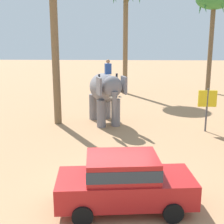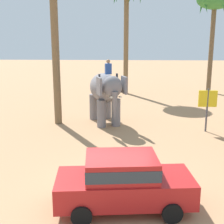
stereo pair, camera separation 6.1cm
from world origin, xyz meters
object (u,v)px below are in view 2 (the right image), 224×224
Objects in this scene: signboard_yellow at (208,102)px; palm_tree_near_hut at (215,3)px; car_sedan_foreground at (123,180)px; elephant_with_mahout at (105,91)px.

palm_tree_near_hut is at bearing 75.11° from signboard_yellow.
car_sedan_foreground is 9.32m from signboard_yellow.
elephant_with_mahout is (-1.15, 9.53, 1.06)m from car_sedan_foreground.
palm_tree_near_hut is (8.99, 11.15, 6.03)m from elephant_with_mahout.
elephant_with_mahout is 1.67× the size of signboard_yellow.
car_sedan_foreground is 0.46× the size of palm_tree_near_hut.
palm_tree_near_hut is 14.44m from signboard_yellow.
palm_tree_near_hut is (7.84, 20.67, 7.09)m from car_sedan_foreground.
palm_tree_near_hut is at bearing 51.13° from elephant_with_mahout.
palm_tree_near_hut is at bearing 69.23° from car_sedan_foreground.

